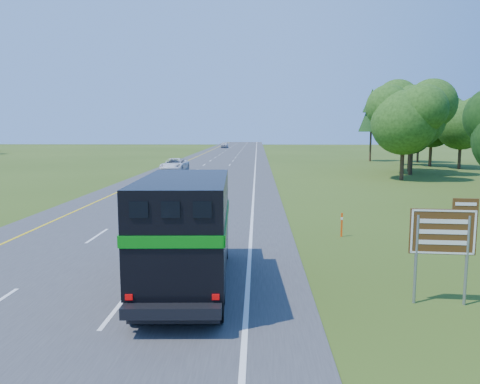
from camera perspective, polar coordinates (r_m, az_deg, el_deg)
The scene contains 8 objects.
ground at distance 13.04m, azimuth -25.48°, elevation -16.00°, with size 300.00×300.00×0.00m, color #314713.
road at distance 61.02m, azimuth -3.32°, elevation 2.88°, with size 15.00×260.00×0.04m, color #38383A.
lane_markings at distance 61.02m, azimuth -3.32°, elevation 2.90°, with size 11.15×260.00×0.01m.
horse_truck at distance 14.97m, azimuth -6.48°, elevation -4.39°, with size 2.89×8.22×3.59m.
white_suv at distance 56.71m, azimuth -7.99°, elevation 3.28°, with size 2.63×5.71×1.59m, color silver.
far_car at distance 129.65m, azimuth -1.91°, elevation 5.77°, with size 1.93×4.81×1.64m, color silver.
exit_sign at distance 14.67m, azimuth 23.60°, elevation -4.93°, with size 1.85×0.20×3.14m.
delineator at distance 22.74m, azimuth 12.29°, elevation -3.84°, with size 0.09×0.05×1.15m.
Camera 1 is at (5.79, -10.53, 5.07)m, focal length 35.00 mm.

